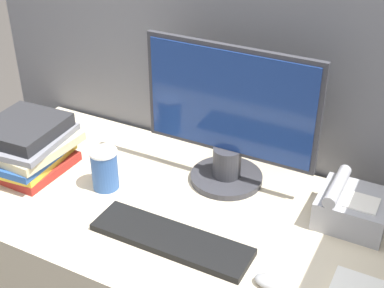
{
  "coord_description": "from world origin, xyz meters",
  "views": [
    {
      "loc": [
        0.62,
        -0.73,
        1.73
      ],
      "look_at": [
        0.04,
        0.39,
        0.97
      ],
      "focal_mm": 50.0,
      "sensor_mm": 36.0,
      "label": 1
    }
  ],
  "objects": [
    {
      "name": "book_stack",
      "position": [
        -0.51,
        0.31,
        0.85
      ],
      "size": [
        0.26,
        0.3,
        0.17
      ],
      "color": "maroon",
      "rests_on": "desk"
    },
    {
      "name": "coffee_cup",
      "position": [
        -0.24,
        0.34,
        0.83
      ],
      "size": [
        0.09,
        0.09,
        0.13
      ],
      "color": "#335999",
      "rests_on": "desk"
    },
    {
      "name": "keyboard",
      "position": [
        0.07,
        0.21,
        0.78
      ],
      "size": [
        0.44,
        0.12,
        0.02
      ],
      "color": "black",
      "rests_on": "desk"
    },
    {
      "name": "monitor",
      "position": [
        0.08,
        0.55,
        0.97
      ],
      "size": [
        0.54,
        0.23,
        0.44
      ],
      "color": "#333338",
      "rests_on": "desk"
    },
    {
      "name": "cubicle_panel_rear",
      "position": [
        0.0,
        0.74,
        0.71
      ],
      "size": [
        1.85,
        0.04,
        1.41
      ],
      "color": "slate",
      "rests_on": "ground_plane"
    },
    {
      "name": "desk_telephone",
      "position": [
        0.47,
        0.52,
        0.81
      ],
      "size": [
        0.19,
        0.18,
        0.12
      ],
      "color": "#99999E",
      "rests_on": "desk"
    },
    {
      "name": "mouse",
      "position": [
        0.35,
        0.18,
        0.78
      ],
      "size": [
        0.07,
        0.05,
        0.03
      ],
      "color": "gray",
      "rests_on": "desk"
    }
  ]
}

